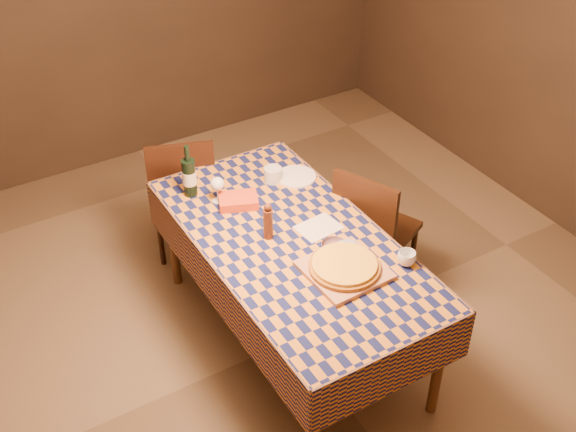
{
  "coord_description": "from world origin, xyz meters",
  "views": [
    {
      "loc": [
        -1.57,
        -2.58,
        3.21
      ],
      "look_at": [
        0.0,
        0.05,
        0.9
      ],
      "focal_mm": 45.0,
      "sensor_mm": 36.0,
      "label": 1
    }
  ],
  "objects": [
    {
      "name": "wine_bottle",
      "position": [
        -0.29,
        0.68,
        0.89
      ],
      "size": [
        0.09,
        0.09,
        0.33
      ],
      "color": "black",
      "rests_on": "dining_table"
    },
    {
      "name": "room",
      "position": [
        0.0,
        0.0,
        1.35
      ],
      "size": [
        5.0,
        5.1,
        2.7
      ],
      "color": "brown",
      "rests_on": "ground"
    },
    {
      "name": "takeout_container",
      "position": [
        -0.1,
        0.44,
        0.8
      ],
      "size": [
        0.26,
        0.22,
        0.05
      ],
      "primitive_type": "cube",
      "rotation": [
        0.0,
        0.0,
        -0.38
      ],
      "color": "red",
      "rests_on": "dining_table"
    },
    {
      "name": "pepper_mill",
      "position": [
        -0.1,
        0.09,
        0.87
      ],
      "size": [
        0.06,
        0.06,
        0.22
      ],
      "color": "#532513",
      "rests_on": "dining_table"
    },
    {
      "name": "bowl",
      "position": [
        0.14,
        -0.18,
        0.79
      ],
      "size": [
        0.15,
        0.15,
        0.04
      ],
      "primitive_type": "imported",
      "rotation": [
        0.0,
        0.0,
        -0.15
      ],
      "color": "#684B58",
      "rests_on": "dining_table"
    },
    {
      "name": "cutting_board",
      "position": [
        0.09,
        -0.35,
        0.78
      ],
      "size": [
        0.4,
        0.4,
        0.02
      ],
      "primitive_type": "cube",
      "rotation": [
        0.0,
        0.0,
        0.04
      ],
      "color": "#AE7351",
      "rests_on": "dining_table"
    },
    {
      "name": "flour_bag",
      "position": [
        0.19,
        -0.22,
        0.79
      ],
      "size": [
        0.16,
        0.12,
        0.05
      ],
      "primitive_type": "ellipsoid",
      "rotation": [
        0.0,
        0.0,
        -0.01
      ],
      "color": "#9BAAC7",
      "rests_on": "dining_table"
    },
    {
      "name": "dining_table",
      "position": [
        0.0,
        0.0,
        0.69
      ],
      "size": [
        0.94,
        1.84,
        0.77
      ],
      "color": "brown",
      "rests_on": "ground"
    },
    {
      "name": "wine_glass",
      "position": [
        -0.18,
        0.53,
        0.88
      ],
      "size": [
        0.08,
        0.08,
        0.16
      ],
      "color": "white",
      "rests_on": "dining_table"
    },
    {
      "name": "pizza",
      "position": [
        0.09,
        -0.35,
        0.81
      ],
      "size": [
        0.43,
        0.43,
        0.04
      ],
      "color": "#905718",
      "rests_on": "cutting_board"
    },
    {
      "name": "deli_tub",
      "position": [
        0.19,
        0.55,
        0.81
      ],
      "size": [
        0.11,
        0.11,
        0.09
      ],
      "primitive_type": "cylinder",
      "rotation": [
        0.0,
        0.0,
        0.06
      ],
      "color": "silver",
      "rests_on": "dining_table"
    },
    {
      "name": "white_plate",
      "position": [
        0.33,
        0.5,
        0.78
      ],
      "size": [
        0.27,
        0.27,
        0.01
      ],
      "primitive_type": "cylinder",
      "rotation": [
        0.0,
        0.0,
        -0.13
      ],
      "color": "white",
      "rests_on": "dining_table"
    },
    {
      "name": "tumbler",
      "position": [
        0.4,
        -0.47,
        0.81
      ],
      "size": [
        0.12,
        0.12,
        0.08
      ],
      "primitive_type": "imported",
      "rotation": [
        0.0,
        0.0,
        0.34
      ],
      "color": "white",
      "rests_on": "dining_table"
    },
    {
      "name": "flour_patch",
      "position": [
        0.18,
        0.02,
        0.77
      ],
      "size": [
        0.25,
        0.2,
        0.0
      ],
      "primitive_type": "cube",
      "rotation": [
        0.0,
        0.0,
        0.1
      ],
      "color": "silver",
      "rests_on": "dining_table"
    },
    {
      "name": "chair_far",
      "position": [
        -0.19,
        1.08,
        0.52
      ],
      "size": [
        0.54,
        0.54,
        0.93
      ],
      "color": "black",
      "rests_on": "ground"
    },
    {
      "name": "chair_right",
      "position": [
        0.63,
        0.12,
        0.52
      ],
      "size": [
        0.56,
        0.56,
        0.93
      ],
      "color": "black",
      "rests_on": "ground"
    }
  ]
}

